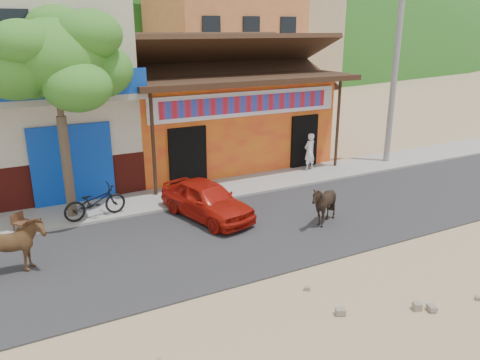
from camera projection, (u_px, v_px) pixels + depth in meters
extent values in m
plane|color=#9E825B|center=(311.00, 267.00, 11.26)|extent=(120.00, 120.00, 0.00)
cube|color=#28282B|center=(259.00, 229.00, 13.37)|extent=(60.00, 5.00, 0.04)
cube|color=gray|center=(210.00, 191.00, 16.31)|extent=(60.00, 2.00, 0.12)
cube|color=orange|center=(214.00, 118.00, 20.02)|extent=(8.00, 6.00, 3.60)
cube|color=beige|center=(16.00, 88.00, 16.21)|extent=(7.00, 6.00, 7.00)
cube|color=#CC723F|center=(221.00, 20.00, 33.60)|extent=(9.00, 9.00, 12.00)
cube|color=tan|center=(282.00, 33.00, 42.91)|extent=(8.00, 8.00, 10.00)
cylinder|color=gray|center=(396.00, 64.00, 18.64)|extent=(0.24, 0.24, 8.00)
imported|color=brown|center=(9.00, 249.00, 10.62)|extent=(1.65, 0.88, 1.34)
imported|color=black|center=(324.00, 205.00, 13.42)|extent=(1.33, 1.24, 1.24)
imported|color=#B2180C|center=(207.00, 200.00, 13.96)|extent=(2.15, 3.57, 1.14)
imported|color=black|center=(95.00, 202.00, 13.79)|extent=(1.91, 0.89, 0.97)
imported|color=white|center=(310.00, 152.00, 18.38)|extent=(0.60, 0.46, 1.47)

